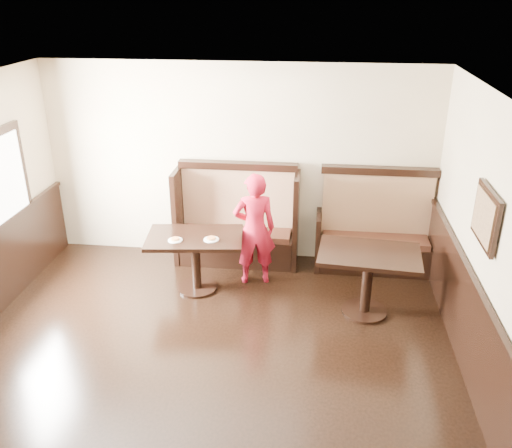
% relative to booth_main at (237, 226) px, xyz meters
% --- Properties ---
extents(ground, '(7.00, 7.00, 0.00)m').
position_rel_booth_main_xyz_m(ground, '(0.00, -3.30, -0.53)').
color(ground, black).
rests_on(ground, ground).
extents(room_shell, '(7.00, 7.00, 7.00)m').
position_rel_booth_main_xyz_m(room_shell, '(-0.30, -3.01, 0.14)').
color(room_shell, '#C6B68F').
rests_on(room_shell, ground).
extents(booth_main, '(1.75, 0.72, 1.45)m').
position_rel_booth_main_xyz_m(booth_main, '(0.00, 0.00, 0.00)').
color(booth_main, black).
rests_on(booth_main, ground).
extents(booth_neighbor, '(1.65, 0.72, 1.45)m').
position_rel_booth_main_xyz_m(booth_neighbor, '(1.95, -0.00, -0.05)').
color(booth_neighbor, black).
rests_on(booth_neighbor, ground).
extents(table_main, '(1.29, 0.89, 0.77)m').
position_rel_booth_main_xyz_m(table_main, '(-0.41, -0.91, 0.07)').
color(table_main, black).
rests_on(table_main, ground).
extents(table_neighbor, '(1.25, 0.88, 0.83)m').
position_rel_booth_main_xyz_m(table_neighbor, '(1.76, -1.22, 0.09)').
color(table_neighbor, black).
rests_on(table_neighbor, ground).
extents(child, '(0.63, 0.49, 1.54)m').
position_rel_booth_main_xyz_m(child, '(0.32, -0.60, 0.24)').
color(child, '#AE1229').
rests_on(child, ground).
extents(pizza_plate_left, '(0.18, 0.18, 0.03)m').
position_rel_booth_main_xyz_m(pizza_plate_left, '(-0.63, -1.07, 0.26)').
color(pizza_plate_left, white).
rests_on(pizza_plate_left, table_main).
extents(pizza_plate_right, '(0.19, 0.19, 0.04)m').
position_rel_booth_main_xyz_m(pizza_plate_right, '(-0.18, -0.99, 0.26)').
color(pizza_plate_right, white).
rests_on(pizza_plate_right, table_main).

